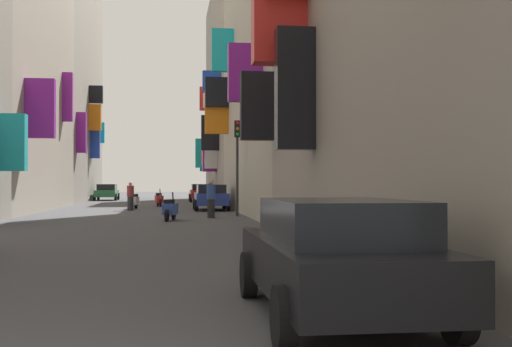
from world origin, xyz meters
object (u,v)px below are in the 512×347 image
(parked_car_blue, at_px, (211,197))
(scooter_red, at_px, (159,199))
(pedestrian_crossing, at_px, (130,196))
(traffic_light_near_corner, at_px, (237,151))
(parked_car_green, at_px, (107,192))
(parked_car_red, at_px, (202,192))
(parked_car_black, at_px, (337,255))
(scooter_blue, at_px, (170,209))
(scooter_white, at_px, (134,201))
(pedestrian_near_left, at_px, (211,199))

(parked_car_blue, bearing_deg, scooter_red, 117.97)
(parked_car_blue, bearing_deg, pedestrian_crossing, 179.61)
(traffic_light_near_corner, bearing_deg, scooter_red, 107.41)
(parked_car_green, bearing_deg, parked_car_blue, -69.54)
(scooter_red, bearing_deg, parked_car_red, 72.10)
(parked_car_black, distance_m, parked_car_red, 43.23)
(parked_car_black, bearing_deg, scooter_blue, 95.85)
(scooter_white, bearing_deg, pedestrian_crossing, -91.24)
(parked_car_green, xyz_separation_m, scooter_red, (4.69, -14.90, -0.26))
(pedestrian_crossing, bearing_deg, parked_car_black, -81.74)
(scooter_blue, height_order, pedestrian_near_left, pedestrian_near_left)
(parked_car_black, xyz_separation_m, scooter_red, (-2.65, 33.55, -0.25))
(parked_car_blue, relative_size, parked_car_black, 1.01)
(parked_car_red, distance_m, pedestrian_near_left, 22.88)
(parked_car_red, bearing_deg, scooter_white, -109.26)
(scooter_blue, xyz_separation_m, traffic_light_near_corner, (2.99, 3.03, 2.47))
(parked_car_red, distance_m, scooter_red, 10.17)
(scooter_blue, bearing_deg, pedestrian_crossing, 102.90)
(parked_car_green, bearing_deg, scooter_blue, -79.68)
(pedestrian_near_left, bearing_deg, pedestrian_crossing, 116.76)
(parked_car_black, bearing_deg, scooter_white, 97.55)
(pedestrian_near_left, bearing_deg, scooter_red, 100.59)
(pedestrian_crossing, bearing_deg, scooter_red, 75.45)
(parked_car_black, xyz_separation_m, pedestrian_near_left, (-0.18, 20.35, 0.11))
(parked_car_red, distance_m, scooter_white, 13.65)
(scooter_white, height_order, traffic_light_near_corner, traffic_light_near_corner)
(parked_car_green, distance_m, scooter_white, 18.41)
(scooter_blue, relative_size, traffic_light_near_corner, 0.41)
(scooter_blue, distance_m, scooter_red, 14.95)
(pedestrian_crossing, height_order, pedestrian_near_left, pedestrian_near_left)
(pedestrian_near_left, bearing_deg, parked_car_green, 104.29)
(pedestrian_crossing, relative_size, traffic_light_near_corner, 0.36)
(parked_car_blue, relative_size, scooter_blue, 2.32)
(parked_car_green, distance_m, scooter_red, 15.63)
(parked_car_red, height_order, scooter_blue, parked_car_red)
(parked_car_green, distance_m, pedestrian_near_left, 29.00)
(scooter_white, xyz_separation_m, pedestrian_crossing, (-0.05, -2.28, 0.31))
(pedestrian_crossing, bearing_deg, pedestrian_near_left, -63.24)
(parked_car_blue, relative_size, parked_car_green, 1.01)
(parked_car_red, distance_m, traffic_light_near_corner, 21.69)
(parked_car_black, relative_size, scooter_white, 2.22)
(parked_car_green, height_order, scooter_red, parked_car_green)
(scooter_red, distance_m, traffic_light_near_corner, 12.71)
(scooter_red, distance_m, pedestrian_crossing, 5.67)
(parked_car_black, bearing_deg, parked_car_blue, 89.44)
(parked_car_red, bearing_deg, pedestrian_crossing, -106.70)
(parked_car_green, xyz_separation_m, pedestrian_near_left, (7.16, -28.10, 0.10))
(parked_car_green, bearing_deg, parked_car_black, -81.39)
(scooter_red, bearing_deg, parked_car_green, 107.47)
(parked_car_blue, bearing_deg, parked_car_green, 110.46)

